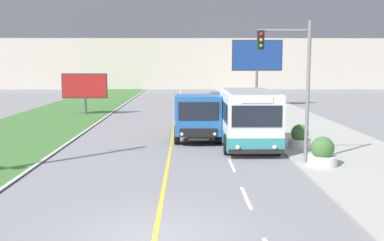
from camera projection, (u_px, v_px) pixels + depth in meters
ground_plane at (155, 236)px, 11.45m from camera, size 300.00×300.00×0.00m
lane_marking_centre at (174, 201)px, 14.32m from camera, size 2.88×140.00×0.01m
apartment_block_background at (181, 18)px, 74.32m from camera, size 80.00×8.04×23.25m
city_bus at (249, 119)px, 22.71m from camera, size 2.72×5.41×2.98m
dump_truck at (197, 117)px, 25.02m from camera, size 2.53×6.40×2.61m
car_distant at (219, 100)px, 43.45m from camera, size 1.80×4.30×1.45m
traffic_light_mast at (294, 74)px, 19.01m from camera, size 2.28×0.32×6.10m
billboard_large at (257, 57)px, 43.67m from camera, size 4.91×0.24×6.50m
billboard_small at (85, 87)px, 37.23m from camera, size 3.76×0.24×3.44m
planter_round_near at (322, 153)px, 18.77m from camera, size 1.21×1.21×1.23m
planter_round_second at (300, 138)px, 22.63m from camera, size 1.10×1.10×1.19m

